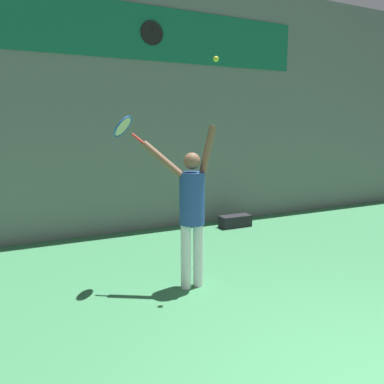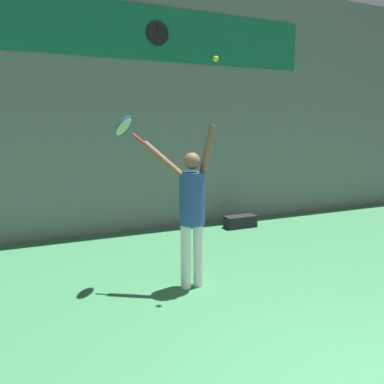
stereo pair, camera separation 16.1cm
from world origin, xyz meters
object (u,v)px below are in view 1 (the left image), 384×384
at_px(scoreboard_clock, 152,33).
at_px(tennis_racket, 124,127).
at_px(tennis_player, 191,206).
at_px(equipment_bag, 235,221).
at_px(tennis_ball, 216,59).

distance_m(scoreboard_clock, tennis_racket, 3.25).
distance_m(tennis_player, equipment_bag, 3.28).
bearing_deg(tennis_ball, tennis_racket, 146.15).
relative_size(scoreboard_clock, equipment_bag, 0.68).
bearing_deg(tennis_racket, tennis_ball, -33.85).
bearing_deg(scoreboard_clock, equipment_bag, -20.52).
xyz_separation_m(tennis_racket, equipment_bag, (2.82, 1.84, -1.94)).
bearing_deg(scoreboard_clock, tennis_player, -100.60).
xyz_separation_m(tennis_player, tennis_ball, (0.24, -0.16, 1.78)).
height_order(scoreboard_clock, tennis_player, scoreboard_clock).
bearing_deg(tennis_ball, scoreboard_clock, 84.38).
bearing_deg(tennis_player, tennis_ball, -34.35).
xyz_separation_m(tennis_racket, tennis_ball, (0.95, -0.64, 0.79)).
bearing_deg(equipment_bag, scoreboard_clock, 159.48).
xyz_separation_m(scoreboard_clock, tennis_player, (-0.54, -2.90, -2.75)).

